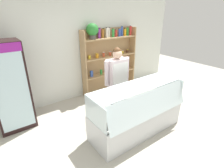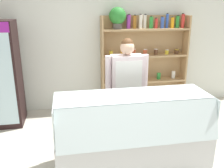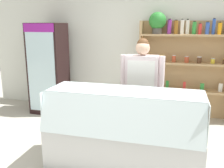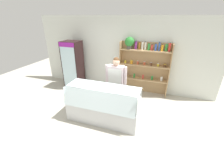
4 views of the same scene
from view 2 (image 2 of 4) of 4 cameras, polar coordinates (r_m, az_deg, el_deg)
The scene contains 4 objects.
back_wall at distance 5.07m, azimuth -3.11°, elevation 9.54°, with size 6.80×0.10×2.70m, color silver.
shelving_unit at distance 5.08m, azimuth 6.37°, elevation 7.67°, with size 1.76×0.32×2.03m.
deli_display_case at distance 3.37m, azimuth 4.57°, elevation -13.85°, with size 1.94×0.77×1.01m.
shop_clerk at distance 3.83m, azimuth 3.39°, elevation 0.66°, with size 0.67×0.25×1.61m.
Camera 2 is at (-0.63, -2.68, 2.08)m, focal length 40.00 mm.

